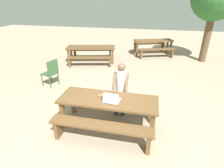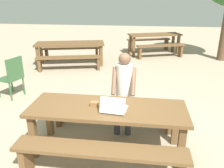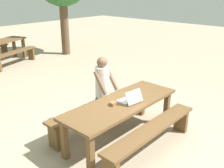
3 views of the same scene
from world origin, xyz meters
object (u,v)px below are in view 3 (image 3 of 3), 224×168
object	(u,v)px
picnic_table_front	(122,107)
person_seated	(104,87)
picnic_table_mid	(0,45)
small_pouch	(113,104)
laptop	(130,99)

from	to	relation	value
picnic_table_front	person_seated	world-z (taller)	person_seated
person_seated	picnic_table_mid	bearing A→B (deg)	82.79
small_pouch	picnic_table_front	bearing A→B (deg)	-8.97
picnic_table_mid	laptop	bearing A→B (deg)	-116.28
picnic_table_front	small_pouch	world-z (taller)	small_pouch
picnic_table_front	picnic_table_mid	distance (m)	6.29
picnic_table_front	person_seated	xyz separation A→B (m)	(0.18, 0.58, 0.16)
picnic_table_front	laptop	size ratio (longest dim) A/B	6.04
laptop	small_pouch	world-z (taller)	laptop
picnic_table_mid	person_seated	bearing A→B (deg)	-116.36
laptop	picnic_table_mid	xyz separation A→B (m)	(0.79, 6.32, -0.11)
picnic_table_front	laptop	xyz separation A→B (m)	(0.10, -0.09, 0.15)
picnic_table_front	laptop	bearing A→B (deg)	-41.84
picnic_table_front	laptop	world-z (taller)	laptop
picnic_table_front	person_seated	distance (m)	0.63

